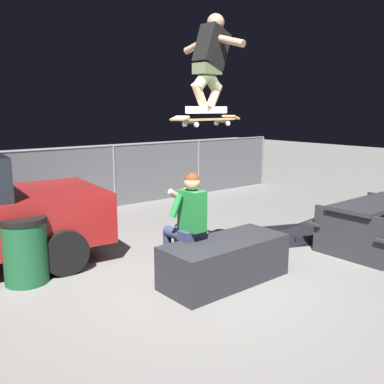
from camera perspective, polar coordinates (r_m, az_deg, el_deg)
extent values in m
plane|color=slate|center=(5.32, 2.37, -12.56)|extent=(40.00, 40.00, 0.00)
cube|color=#28282D|center=(5.37, 4.46, -9.24)|extent=(1.66, 0.73, 0.54)
cube|color=#2D3856|center=(5.29, 0.00, -5.75)|extent=(0.32, 0.20, 0.12)
cube|color=#1E7233|center=(5.21, 0.00, -2.48)|extent=(0.21, 0.34, 0.50)
sphere|color=tan|center=(5.14, 0.00, 1.31)|extent=(0.20, 0.20, 0.20)
sphere|color=brown|center=(5.13, 0.00, 1.53)|extent=(0.19, 0.19, 0.19)
cylinder|color=#1E7233|center=(5.12, -2.16, -1.88)|extent=(0.19, 0.08, 0.29)
cylinder|color=tan|center=(5.22, -2.14, -0.49)|extent=(0.24, 0.07, 0.19)
cylinder|color=#1E7233|center=(5.36, 1.24, -1.27)|extent=(0.19, 0.08, 0.29)
cylinder|color=tan|center=(5.37, -0.10, -0.17)|extent=(0.24, 0.07, 0.19)
cylinder|color=#2D3856|center=(5.39, -2.10, -5.65)|extent=(0.15, 0.40, 0.14)
cylinder|color=#2D3856|center=(5.63, -3.33, -8.02)|extent=(0.11, 0.11, 0.50)
cube|color=white|center=(5.76, -3.60, -10.24)|extent=(0.10, 0.26, 0.08)
cylinder|color=#2D3856|center=(5.50, -0.61, -5.31)|extent=(0.15, 0.40, 0.14)
cylinder|color=#2D3856|center=(5.74, -1.87, -7.65)|extent=(0.11, 0.11, 0.50)
cube|color=white|center=(5.86, -2.16, -9.84)|extent=(0.10, 0.26, 0.08)
cube|color=#AD8451|center=(5.03, 2.02, 9.73)|extent=(0.82, 0.31, 0.02)
cube|color=#AD8451|center=(5.37, 5.24, 9.99)|extent=(0.15, 0.21, 0.06)
cube|color=#AD8451|center=(4.70, -1.67, 9.88)|extent=(0.15, 0.21, 0.06)
cube|color=#99999E|center=(5.24, 4.07, 9.49)|extent=(0.08, 0.17, 0.03)
cylinder|color=white|center=(5.30, 3.30, 9.24)|extent=(0.06, 0.04, 0.05)
cylinder|color=white|center=(5.18, 4.84, 9.18)|extent=(0.06, 0.04, 0.05)
cube|color=#99999E|center=(4.82, -0.22, 9.38)|extent=(0.08, 0.17, 0.03)
cylinder|color=white|center=(4.88, -0.99, 9.11)|extent=(0.06, 0.04, 0.05)
cylinder|color=white|center=(4.76, 0.58, 9.06)|extent=(0.06, 0.04, 0.05)
cube|color=white|center=(5.16, 3.37, 10.97)|extent=(0.27, 0.14, 0.08)
cube|color=white|center=(4.89, 0.60, 10.98)|extent=(0.27, 0.14, 0.08)
cylinder|color=tan|center=(5.12, 2.99, 12.76)|extent=(0.25, 0.13, 0.31)
cylinder|color=#74825C|center=(5.08, 2.47, 15.04)|extent=(0.35, 0.18, 0.33)
cylinder|color=tan|center=(4.93, 1.05, 12.84)|extent=(0.25, 0.13, 0.31)
cylinder|color=#74825C|center=(5.00, 1.63, 15.11)|extent=(0.35, 0.18, 0.33)
cube|color=#74825C|center=(5.05, 2.06, 16.21)|extent=(0.33, 0.24, 0.12)
cube|color=black|center=(5.13, 2.70, 18.82)|extent=(0.48, 0.28, 0.52)
sphere|color=tan|center=(5.22, 3.20, 21.79)|extent=(0.20, 0.20, 0.20)
cylinder|color=tan|center=(5.30, 0.95, 19.23)|extent=(0.14, 0.45, 0.19)
cylinder|color=tan|center=(5.02, 4.89, 19.66)|extent=(0.14, 0.45, 0.19)
cube|color=black|center=(7.41, 14.79, -5.76)|extent=(1.35, 1.17, 0.06)
cube|color=black|center=(7.40, 14.81, -5.38)|extent=(1.30, 1.15, 0.32)
cube|color=black|center=(7.62, 12.56, -4.86)|extent=(0.96, 0.41, 0.15)
cube|color=black|center=(7.20, 17.20, -6.04)|extent=(0.96, 0.41, 0.15)
cube|color=#28282D|center=(7.03, 23.61, -1.44)|extent=(1.71, 0.73, 0.06)
cube|color=#28282D|center=(7.35, 19.62, -3.04)|extent=(1.70, 0.27, 0.04)
cube|color=#28282D|center=(6.45, 20.23, -5.55)|extent=(0.08, 1.10, 0.72)
cylinder|color=#19512D|center=(5.68, -21.50, -7.60)|extent=(0.53, 0.53, 0.78)
cylinder|color=black|center=(5.56, -21.80, -3.52)|extent=(0.56, 0.56, 0.06)
cylinder|color=slate|center=(9.47, -10.40, 2.06)|extent=(0.05, 0.05, 1.35)
cylinder|color=slate|center=(10.80, 0.89, 3.33)|extent=(0.05, 0.05, 1.35)
cylinder|color=slate|center=(12.45, 9.48, 4.21)|extent=(0.05, 0.05, 1.35)
cylinder|color=slate|center=(8.90, -17.40, 5.55)|extent=(12.00, 0.04, 0.04)
cube|color=#59595E|center=(8.98, -17.15, 1.25)|extent=(12.00, 0.01, 1.35)
cylinder|color=black|center=(7.40, -20.57, -3.96)|extent=(0.62, 0.27, 0.60)
cylinder|color=black|center=(5.82, -16.72, -7.75)|extent=(0.62, 0.27, 0.60)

